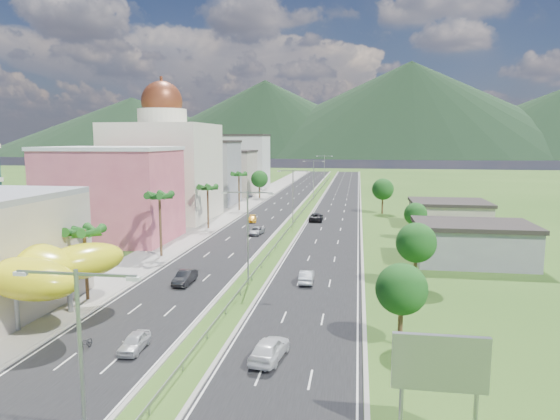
% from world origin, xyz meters
% --- Properties ---
extents(ground, '(500.00, 500.00, 0.00)m').
position_xyz_m(ground, '(0.00, 0.00, 0.00)').
color(ground, '#2D5119').
rests_on(ground, ground).
extents(road_left, '(11.00, 260.00, 0.04)m').
position_xyz_m(road_left, '(-7.50, 90.00, 0.02)').
color(road_left, black).
rests_on(road_left, ground).
extents(road_right, '(11.00, 260.00, 0.04)m').
position_xyz_m(road_right, '(7.50, 90.00, 0.02)').
color(road_right, black).
rests_on(road_right, ground).
extents(sidewalk_left, '(7.00, 260.00, 0.12)m').
position_xyz_m(sidewalk_left, '(-17.00, 90.00, 0.06)').
color(sidewalk_left, gray).
rests_on(sidewalk_left, ground).
extents(median_guardrail, '(0.10, 216.06, 0.76)m').
position_xyz_m(median_guardrail, '(0.00, 71.99, 0.62)').
color(median_guardrail, gray).
rests_on(median_guardrail, ground).
extents(streetlight_median_a, '(6.04, 0.25, 11.00)m').
position_xyz_m(streetlight_median_a, '(0.00, -25.00, 6.75)').
color(streetlight_median_a, gray).
rests_on(streetlight_median_a, ground).
extents(streetlight_median_b, '(6.04, 0.25, 11.00)m').
position_xyz_m(streetlight_median_b, '(0.00, 10.00, 6.75)').
color(streetlight_median_b, gray).
rests_on(streetlight_median_b, ground).
extents(streetlight_median_c, '(6.04, 0.25, 11.00)m').
position_xyz_m(streetlight_median_c, '(0.00, 50.00, 6.75)').
color(streetlight_median_c, gray).
rests_on(streetlight_median_c, ground).
extents(streetlight_median_d, '(6.04, 0.25, 11.00)m').
position_xyz_m(streetlight_median_d, '(0.00, 95.00, 6.75)').
color(streetlight_median_d, gray).
rests_on(streetlight_median_d, ground).
extents(streetlight_median_e, '(6.04, 0.25, 11.00)m').
position_xyz_m(streetlight_median_e, '(0.00, 140.00, 6.75)').
color(streetlight_median_e, gray).
rests_on(streetlight_median_e, ground).
extents(lime_canopy, '(18.00, 15.00, 7.40)m').
position_xyz_m(lime_canopy, '(-20.00, -4.00, 4.99)').
color(lime_canopy, yellow).
rests_on(lime_canopy, ground).
extents(pink_shophouse, '(20.00, 15.00, 15.00)m').
position_xyz_m(pink_shophouse, '(-28.00, 32.00, 7.50)').
color(pink_shophouse, '#CA5369').
rests_on(pink_shophouse, ground).
extents(domed_building, '(20.00, 20.00, 28.70)m').
position_xyz_m(domed_building, '(-28.00, 55.00, 11.35)').
color(domed_building, beige).
rests_on(domed_building, ground).
extents(midrise_grey, '(16.00, 15.00, 16.00)m').
position_xyz_m(midrise_grey, '(-27.00, 80.00, 8.00)').
color(midrise_grey, gray).
rests_on(midrise_grey, ground).
extents(midrise_beige, '(16.00, 15.00, 13.00)m').
position_xyz_m(midrise_beige, '(-27.00, 102.00, 6.50)').
color(midrise_beige, '#A49687').
rests_on(midrise_beige, ground).
extents(midrise_white, '(16.00, 15.00, 18.00)m').
position_xyz_m(midrise_white, '(-27.00, 125.00, 9.00)').
color(midrise_white, silver).
rests_on(midrise_white, ground).
extents(billboard, '(5.20, 0.35, 6.20)m').
position_xyz_m(billboard, '(17.00, -18.00, 4.42)').
color(billboard, gray).
rests_on(billboard, ground).
extents(shed_near, '(15.00, 10.00, 5.00)m').
position_xyz_m(shed_near, '(28.00, 25.00, 2.50)').
color(shed_near, gray).
rests_on(shed_near, ground).
extents(shed_far, '(14.00, 12.00, 4.40)m').
position_xyz_m(shed_far, '(30.00, 55.00, 2.20)').
color(shed_far, '#A49687').
rests_on(shed_far, ground).
extents(palm_tree_b, '(3.60, 3.60, 8.10)m').
position_xyz_m(palm_tree_b, '(-15.50, 2.00, 7.06)').
color(palm_tree_b, '#47301C').
rests_on(palm_tree_b, ground).
extents(palm_tree_c, '(3.60, 3.60, 9.60)m').
position_xyz_m(palm_tree_c, '(-15.50, 22.00, 8.50)').
color(palm_tree_c, '#47301C').
rests_on(palm_tree_c, ground).
extents(palm_tree_d, '(3.60, 3.60, 8.60)m').
position_xyz_m(palm_tree_d, '(-15.50, 45.00, 7.54)').
color(palm_tree_d, '#47301C').
rests_on(palm_tree_d, ground).
extents(palm_tree_e, '(3.60, 3.60, 9.40)m').
position_xyz_m(palm_tree_e, '(-15.50, 70.00, 8.31)').
color(palm_tree_e, '#47301C').
rests_on(palm_tree_e, ground).
extents(leafy_tree_lfar, '(4.90, 4.90, 8.05)m').
position_xyz_m(leafy_tree_lfar, '(-15.50, 95.00, 5.58)').
color(leafy_tree_lfar, '#47301C').
rests_on(leafy_tree_lfar, ground).
extents(leafy_tree_ra, '(4.20, 4.20, 6.90)m').
position_xyz_m(leafy_tree_ra, '(16.00, -5.00, 4.78)').
color(leafy_tree_ra, '#47301C').
rests_on(leafy_tree_ra, ground).
extents(leafy_tree_rb, '(4.55, 4.55, 7.47)m').
position_xyz_m(leafy_tree_rb, '(19.00, 12.00, 5.18)').
color(leafy_tree_rb, '#47301C').
rests_on(leafy_tree_rb, ground).
extents(leafy_tree_rc, '(3.85, 3.85, 6.33)m').
position_xyz_m(leafy_tree_rc, '(22.00, 40.00, 4.37)').
color(leafy_tree_rc, '#47301C').
rests_on(leafy_tree_rc, ground).
extents(leafy_tree_rd, '(4.90, 4.90, 8.05)m').
position_xyz_m(leafy_tree_rd, '(18.00, 70.00, 5.58)').
color(leafy_tree_rd, '#47301C').
rests_on(leafy_tree_rd, ground).
extents(mountain_ridge, '(860.00, 140.00, 90.00)m').
position_xyz_m(mountain_ridge, '(60.00, 450.00, 0.00)').
color(mountain_ridge, black).
rests_on(mountain_ridge, ground).
extents(car_white_near_left, '(1.76, 4.04, 1.36)m').
position_xyz_m(car_white_near_left, '(-5.02, -9.26, 0.72)').
color(car_white_near_left, silver).
rests_on(car_white_near_left, road_left).
extents(car_dark_left, '(1.71, 4.73, 1.55)m').
position_xyz_m(car_dark_left, '(-7.36, 9.14, 0.82)').
color(car_dark_left, black).
rests_on(car_dark_left, road_left).
extents(car_silver_mid_left, '(2.71, 4.89, 1.30)m').
position_xyz_m(car_silver_mid_left, '(-5.35, 40.53, 0.69)').
color(car_silver_mid_left, '#9B9DA2').
rests_on(car_silver_mid_left, road_left).
extents(car_yellow_far_left, '(2.45, 4.53, 1.25)m').
position_xyz_m(car_yellow_far_left, '(-8.90, 53.82, 0.66)').
color(car_yellow_far_left, gold).
rests_on(car_yellow_far_left, road_left).
extents(car_white_near_right, '(2.81, 5.38, 1.75)m').
position_xyz_m(car_white_near_right, '(5.93, -9.25, 0.91)').
color(car_white_near_right, white).
rests_on(car_white_near_right, road_right).
extents(car_silver_right, '(1.70, 4.55, 1.49)m').
position_xyz_m(car_silver_right, '(6.61, 11.84, 0.78)').
color(car_silver_right, '#B4B7BD').
rests_on(car_silver_right, road_right).
extents(car_dark_far_right, '(2.73, 5.81, 1.61)m').
position_xyz_m(car_dark_far_right, '(3.95, 57.09, 0.84)').
color(car_dark_far_right, black).
rests_on(car_dark_far_right, road_right).
extents(motorcycle, '(0.70, 2.11, 1.33)m').
position_xyz_m(motorcycle, '(-8.88, -9.86, 0.71)').
color(motorcycle, black).
rests_on(motorcycle, road_left).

